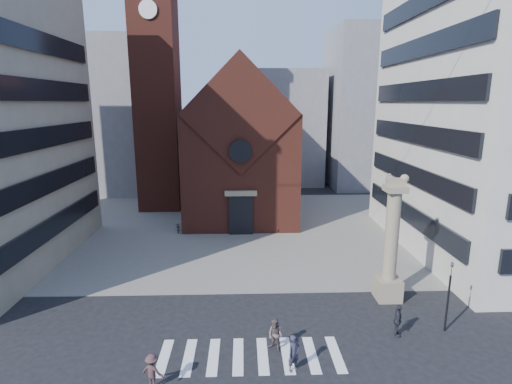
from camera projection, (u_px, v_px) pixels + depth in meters
ground at (240, 325)px, 24.02m from camera, size 120.00×120.00×0.00m
piazza at (241, 228)px, 42.54m from camera, size 46.00×30.00×0.05m
zebra_crossing at (250, 356)px, 21.11m from camera, size 10.20×3.20×0.01m
church at (241, 147)px, 46.67m from camera, size 12.00×16.65×18.00m
campanile at (157, 80)px, 47.53m from camera, size 5.50×5.50×31.20m
bg_block_left at (108, 117)px, 59.95m from camera, size 16.00×14.00×22.00m
bg_block_mid at (277, 128)px, 66.10m from camera, size 14.00×12.00×18.00m
bg_block_right at (380, 109)px, 63.04m from camera, size 16.00×14.00×24.00m
lion_column at (391, 251)px, 26.51m from camera, size 1.63×1.60×8.68m
traffic_light at (448, 295)px, 22.93m from camera, size 0.13×0.16×4.30m
pedestrian_0 at (294, 353)px, 19.76m from camera, size 0.84×0.78×1.92m
pedestrian_1 at (275, 335)px, 21.43m from camera, size 1.10×1.07×1.79m
pedestrian_2 at (398, 320)px, 22.75m from camera, size 0.79×1.20×1.90m
pedestrian_3 at (152, 371)px, 18.60m from camera, size 1.26×0.97×1.72m
scooter_0 at (178, 227)px, 41.09m from camera, size 1.00×2.03×1.02m
scooter_1 at (195, 226)px, 41.14m from camera, size 0.84×1.95×1.13m
scooter_2 at (211, 227)px, 41.20m from camera, size 1.00×2.03×1.02m
scooter_3 at (227, 226)px, 41.25m from camera, size 0.84×1.95×1.13m
scooter_4 at (243, 226)px, 41.31m from camera, size 1.00×2.03×1.02m
scooter_5 at (260, 226)px, 41.35m from camera, size 0.84×1.95×1.13m
scooter_6 at (276, 226)px, 41.42m from camera, size 1.00×2.03×1.02m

